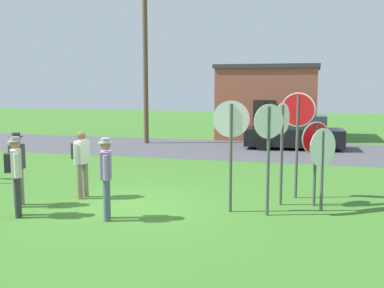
% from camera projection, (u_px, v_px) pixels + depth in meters
% --- Properties ---
extents(ground_plane, '(80.00, 80.00, 0.00)m').
position_uv_depth(ground_plane, '(128.00, 206.00, 10.81)').
color(ground_plane, '#3D7528').
extents(street_asphalt, '(60.00, 6.40, 0.01)m').
position_uv_depth(street_asphalt, '(217.00, 149.00, 20.64)').
color(street_asphalt, '#4C4C51').
rests_on(street_asphalt, ground).
extents(building_background, '(5.31, 4.43, 3.89)m').
position_uv_depth(building_background, '(269.00, 102.00, 24.95)').
color(building_background, brown).
rests_on(building_background, ground).
extents(utility_pole, '(1.80, 0.24, 8.66)m').
position_uv_depth(utility_pole, '(145.00, 50.00, 22.10)').
color(utility_pole, brown).
rests_on(utility_pole, ground).
extents(parked_car_on_street, '(4.38, 2.18, 1.51)m').
position_uv_depth(parked_car_on_street, '(295.00, 133.00, 20.56)').
color(parked_car_on_street, black).
rests_on(parked_car_on_street, ground).
extents(stop_sign_rear_right, '(0.29, 0.69, 2.43)m').
position_uv_depth(stop_sign_rear_right, '(282.00, 136.00, 10.71)').
color(stop_sign_rear_right, '#474C4C').
rests_on(stop_sign_rear_right, ground).
extents(stop_sign_leaning_left, '(0.58, 0.48, 2.43)m').
position_uv_depth(stop_sign_leaning_left, '(268.00, 140.00, 9.84)').
color(stop_sign_leaning_left, '#474C4C').
rests_on(stop_sign_leaning_left, ground).
extents(stop_sign_nearest, '(0.80, 0.15, 2.49)m').
position_uv_depth(stop_sign_nearest, '(231.00, 136.00, 10.10)').
color(stop_sign_nearest, '#474C4C').
rests_on(stop_sign_nearest, ground).
extents(stop_sign_low_front, '(0.57, 0.68, 1.88)m').
position_uv_depth(stop_sign_low_front, '(322.00, 155.00, 10.24)').
color(stop_sign_low_front, '#474C4C').
rests_on(stop_sign_low_front, ground).
extents(stop_sign_far_back, '(0.62, 0.50, 1.99)m').
position_uv_depth(stop_sign_far_back, '(316.00, 149.00, 10.67)').
color(stop_sign_far_back, '#474C4C').
rests_on(stop_sign_far_back, ground).
extents(stop_sign_leaning_right, '(0.85, 0.13, 2.65)m').
position_uv_depth(stop_sign_leaning_right, '(298.00, 125.00, 11.38)').
color(stop_sign_leaning_right, '#474C4C').
rests_on(stop_sign_leaning_right, ground).
extents(person_in_blue, '(0.32, 0.57, 1.74)m').
position_uv_depth(person_in_blue, '(17.00, 165.00, 10.69)').
color(person_in_blue, '#7A6B56').
rests_on(person_in_blue, ground).
extents(person_in_teal, '(0.47, 0.49, 1.74)m').
position_uv_depth(person_in_teal, '(15.00, 171.00, 9.81)').
color(person_in_teal, '#2D2D33').
rests_on(person_in_teal, ground).
extents(person_with_sunhat, '(0.40, 0.56, 1.69)m').
position_uv_depth(person_with_sunhat, '(81.00, 159.00, 11.48)').
color(person_with_sunhat, '#7A6B56').
rests_on(person_with_sunhat, ground).
extents(person_on_left, '(0.34, 0.53, 1.74)m').
position_uv_depth(person_on_left, '(106.00, 174.00, 9.60)').
color(person_on_left, '#4C5670').
rests_on(person_on_left, ground).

